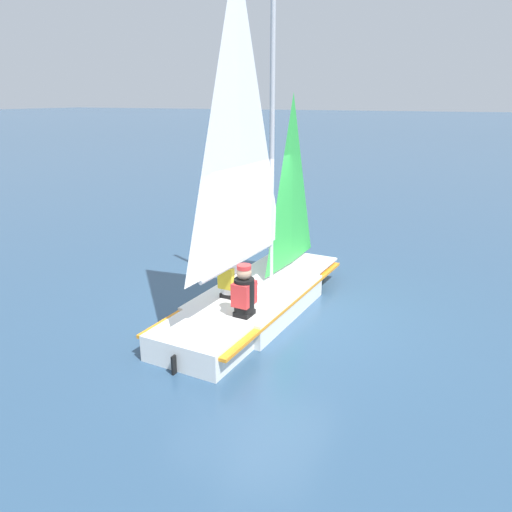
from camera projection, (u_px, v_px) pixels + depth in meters
The scene contains 4 objects.
ground_plane at pixel (256, 311), 8.45m from camera, with size 260.00×260.00×0.00m, color #2D4C6B.
sailboat_main at pixel (255, 268), 8.19m from camera, with size 4.55×1.65×5.50m.
sailor_helm at pixel (230, 282), 8.01m from camera, with size 0.35×0.31×1.16m.
sailor_crew at pixel (244, 300), 7.30m from camera, with size 0.35×0.31×1.16m.
Camera 1 is at (7.02, 3.32, 3.46)m, focal length 35.00 mm.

